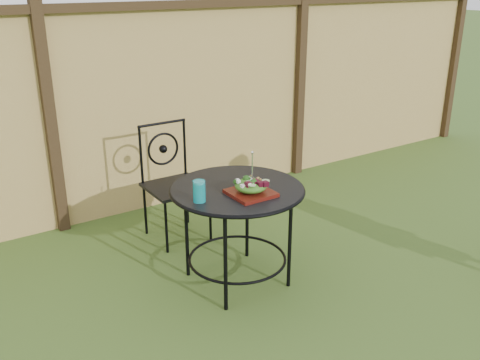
{
  "coord_description": "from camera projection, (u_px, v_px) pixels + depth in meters",
  "views": [
    {
      "loc": [
        -2.34,
        -2.2,
        2.06
      ],
      "look_at": [
        -0.45,
        0.65,
        0.75
      ],
      "focal_mm": 40.0,
      "sensor_mm": 36.0,
      "label": 1
    }
  ],
  "objects": [
    {
      "name": "ground",
      "position": [
        347.0,
        298.0,
        3.66
      ],
      "size": [
        60.0,
        60.0,
        0.0
      ],
      "primitive_type": "plane",
      "color": "#264415",
      "rests_on": "ground"
    },
    {
      "name": "fence",
      "position": [
        189.0,
        102.0,
        5.03
      ],
      "size": [
        8.0,
        0.12,
        1.9
      ],
      "color": "#DFBE6E",
      "rests_on": "ground"
    },
    {
      "name": "patio_table",
      "position": [
        237.0,
        206.0,
        3.66
      ],
      "size": [
        0.92,
        0.92,
        0.72
      ],
      "color": "black",
      "rests_on": "ground"
    },
    {
      "name": "patio_chair",
      "position": [
        173.0,
        179.0,
        4.38
      ],
      "size": [
        0.46,
        0.46,
        0.95
      ],
      "color": "black",
      "rests_on": "ground"
    },
    {
      "name": "salad_plate",
      "position": [
        251.0,
        193.0,
        3.49
      ],
      "size": [
        0.27,
        0.27,
        0.02
      ],
      "primitive_type": "cube",
      "color": "#3E0908",
      "rests_on": "patio_table"
    },
    {
      "name": "salad",
      "position": [
        251.0,
        186.0,
        3.47
      ],
      "size": [
        0.21,
        0.21,
        0.08
      ],
      "primitive_type": "ellipsoid",
      "color": "#235614",
      "rests_on": "salad_plate"
    },
    {
      "name": "fork",
      "position": [
        252.0,
        167.0,
        3.43
      ],
      "size": [
        0.01,
        0.01,
        0.18
      ],
      "primitive_type": "cylinder",
      "color": "silver",
      "rests_on": "salad"
    },
    {
      "name": "drinking_glass",
      "position": [
        199.0,
        191.0,
        3.36
      ],
      "size": [
        0.08,
        0.08,
        0.14
      ],
      "primitive_type": "cylinder",
      "color": "#0D949D",
      "rests_on": "patio_table"
    }
  ]
}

